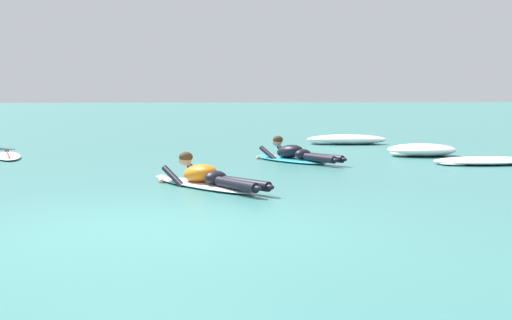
# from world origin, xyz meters

# --- Properties ---
(ground_plane) EXTENTS (120.00, 120.00, 0.00)m
(ground_plane) POSITION_xyz_m (0.00, 10.00, 0.00)
(ground_plane) COLOR #387A75
(surfer_near) EXTENTS (1.81, 2.52, 0.53)m
(surfer_near) POSITION_xyz_m (0.56, 3.14, 0.14)
(surfer_near) COLOR silver
(surfer_near) RESTS_ON ground
(surfer_far) EXTENTS (1.66, 2.31, 0.54)m
(surfer_far) POSITION_xyz_m (2.40, 6.87, 0.14)
(surfer_far) COLOR #2DB2D1
(surfer_far) RESTS_ON ground
(drifting_surfboard) EXTENTS (1.01, 2.12, 0.16)m
(drifting_surfboard) POSITION_xyz_m (-3.45, 8.39, 0.03)
(drifting_surfboard) COLOR white
(drifting_surfboard) RESTS_ON ground
(whitewater_mid_left) EXTENTS (1.56, 1.20, 0.26)m
(whitewater_mid_left) POSITION_xyz_m (5.32, 7.93, 0.12)
(whitewater_mid_left) COLOR white
(whitewater_mid_left) RESTS_ON ground
(whitewater_mid_right) EXTENTS (2.15, 1.05, 0.25)m
(whitewater_mid_right) POSITION_xyz_m (4.44, 11.42, 0.12)
(whitewater_mid_right) COLOR white
(whitewater_mid_right) RESTS_ON ground
(whitewater_back) EXTENTS (2.10, 1.20, 0.13)m
(whitewater_back) POSITION_xyz_m (6.00, 6.17, 0.06)
(whitewater_back) COLOR white
(whitewater_back) RESTS_ON ground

